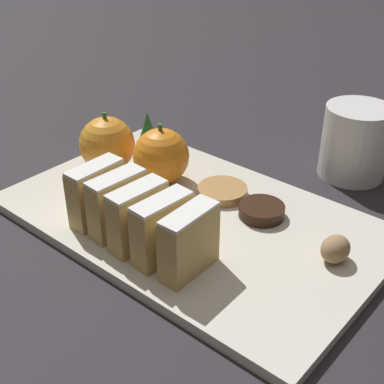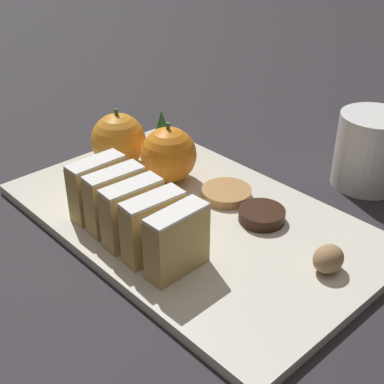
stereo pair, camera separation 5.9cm
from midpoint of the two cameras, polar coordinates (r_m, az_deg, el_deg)
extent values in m
plane|color=#28262B|center=(0.62, 2.72, -3.43)|extent=(6.00, 6.00, 0.00)
cube|color=silver|center=(0.61, 2.74, -2.97)|extent=(0.26, 0.43, 0.01)
cube|color=tan|center=(0.51, 1.71, -5.53)|extent=(0.07, 0.03, 0.07)
cube|color=white|center=(0.49, 1.77, -2.32)|extent=(0.06, 0.03, 0.00)
cube|color=tan|center=(0.53, -0.94, -3.98)|extent=(0.07, 0.03, 0.07)
cube|color=white|center=(0.51, -0.97, -0.83)|extent=(0.07, 0.03, 0.00)
cube|color=tan|center=(0.55, -3.31, -2.49)|extent=(0.07, 0.03, 0.07)
cube|color=white|center=(0.53, -3.42, 0.58)|extent=(0.07, 0.03, 0.00)
cube|color=tan|center=(0.58, -5.27, -1.01)|extent=(0.07, 0.03, 0.07)
cube|color=white|center=(0.56, -5.43, 1.97)|extent=(0.07, 0.03, 0.00)
cube|color=tan|center=(0.60, -7.27, 0.25)|extent=(0.07, 0.02, 0.07)
cube|color=white|center=(0.58, -7.49, 3.15)|extent=(0.06, 0.02, 0.00)
sphere|color=orange|center=(0.66, 0.03, 3.92)|extent=(0.07, 0.07, 0.07)
cylinder|color=#38702D|center=(0.65, 0.03, 6.93)|extent=(0.01, 0.01, 0.01)
sphere|color=orange|center=(0.70, -5.49, 5.44)|extent=(0.07, 0.07, 0.07)
cylinder|color=#38702D|center=(0.69, -5.65, 8.38)|extent=(0.01, 0.01, 0.01)
ellipsoid|color=#9E7A51|center=(0.55, 17.38, -6.92)|extent=(0.03, 0.03, 0.03)
cylinder|color=black|center=(0.61, 10.22, -2.53)|extent=(0.05, 0.05, 0.01)
cylinder|color=#B27F47|center=(0.65, 6.16, -0.12)|extent=(0.06, 0.06, 0.01)
cone|color=#23662D|center=(0.74, -0.97, 6.53)|extent=(0.04, 0.04, 0.06)
cylinder|color=white|center=(0.72, 20.71, 4.11)|extent=(0.09, 0.09, 0.10)
camera|label=1|loc=(0.03, -87.18, 1.69)|focal=50.00mm
camera|label=2|loc=(0.03, 92.82, -1.69)|focal=50.00mm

